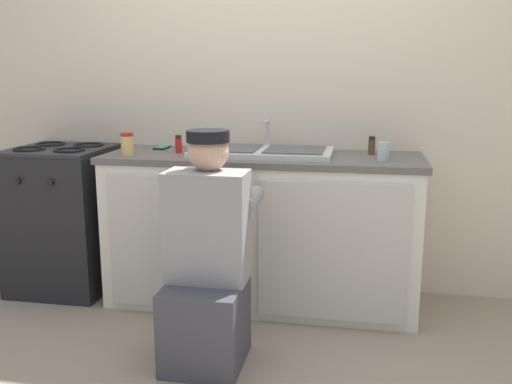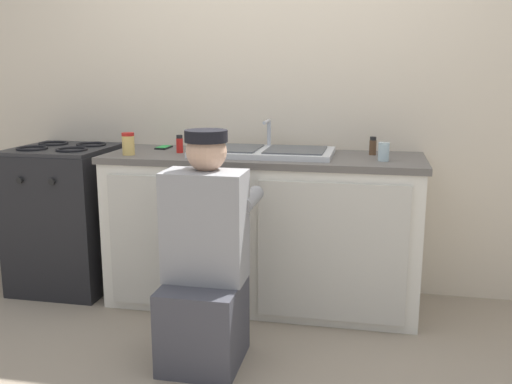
# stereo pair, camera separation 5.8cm
# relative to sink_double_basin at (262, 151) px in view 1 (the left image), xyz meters

# --- Properties ---
(ground_plane) EXTENTS (12.00, 12.00, 0.00)m
(ground_plane) POSITION_rel_sink_double_basin_xyz_m (0.00, -0.30, -0.91)
(ground_plane) COLOR gray
(back_wall) EXTENTS (6.00, 0.10, 2.50)m
(back_wall) POSITION_rel_sink_double_basin_xyz_m (0.00, 0.35, 0.34)
(back_wall) COLOR beige
(back_wall) RESTS_ON ground_plane
(counter_cabinet) EXTENTS (1.79, 0.62, 0.86)m
(counter_cabinet) POSITION_rel_sink_double_basin_xyz_m (0.00, -0.01, -0.48)
(counter_cabinet) COLOR silver
(counter_cabinet) RESTS_ON ground_plane
(countertop) EXTENTS (1.83, 0.62, 0.04)m
(countertop) POSITION_rel_sink_double_basin_xyz_m (0.00, -0.00, -0.04)
(countertop) COLOR #5B5651
(countertop) RESTS_ON counter_cabinet
(sink_double_basin) EXTENTS (0.80, 0.44, 0.19)m
(sink_double_basin) POSITION_rel_sink_double_basin_xyz_m (0.00, 0.00, 0.00)
(sink_double_basin) COLOR silver
(sink_double_basin) RESTS_ON countertop
(stove_range) EXTENTS (0.59, 0.62, 0.92)m
(stove_range) POSITION_rel_sink_double_basin_xyz_m (-1.27, -0.00, -0.46)
(stove_range) COLOR black
(stove_range) RESTS_ON ground_plane
(plumber_person) EXTENTS (0.42, 0.61, 1.10)m
(plumber_person) POSITION_rel_sink_double_basin_xyz_m (-0.13, -0.76, -0.45)
(plumber_person) COLOR #3F3F47
(plumber_person) RESTS_ON ground_plane
(spice_bottle_pepper) EXTENTS (0.04, 0.04, 0.10)m
(spice_bottle_pepper) POSITION_rel_sink_double_basin_xyz_m (0.62, 0.12, 0.03)
(spice_bottle_pepper) COLOR #513823
(spice_bottle_pepper) RESTS_ON countertop
(cell_phone) EXTENTS (0.07, 0.14, 0.01)m
(cell_phone) POSITION_rel_sink_double_basin_xyz_m (-0.66, 0.14, -0.01)
(cell_phone) COLOR black
(cell_phone) RESTS_ON countertop
(condiment_jar) EXTENTS (0.07, 0.07, 0.13)m
(condiment_jar) POSITION_rel_sink_double_basin_xyz_m (-0.76, -0.17, 0.05)
(condiment_jar) COLOR #DBB760
(condiment_jar) RESTS_ON countertop
(water_glass) EXTENTS (0.06, 0.06, 0.10)m
(water_glass) POSITION_rel_sink_double_basin_xyz_m (0.68, -0.10, 0.03)
(water_glass) COLOR #ADC6CC
(water_glass) RESTS_ON countertop
(spice_bottle_red) EXTENTS (0.04, 0.04, 0.10)m
(spice_bottle_red) POSITION_rel_sink_double_basin_xyz_m (-0.50, -0.02, 0.03)
(spice_bottle_red) COLOR red
(spice_bottle_red) RESTS_ON countertop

